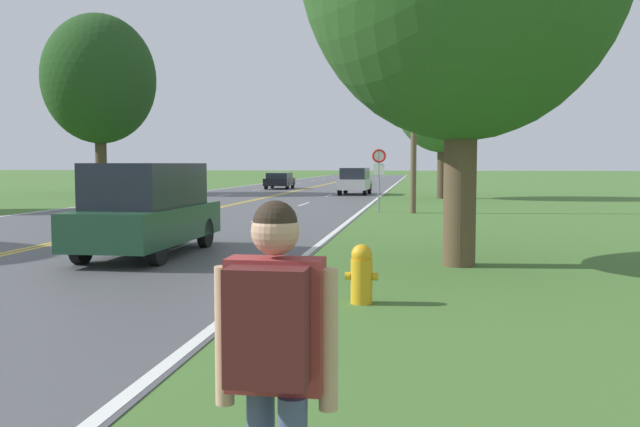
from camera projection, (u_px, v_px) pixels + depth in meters
The scene contains 9 objects.
hitchhiker_person at pixel (274, 346), 3.31m from camera, with size 0.62×0.44×1.83m.
fire_hydrant at pixel (362, 273), 9.72m from camera, with size 0.48×0.32×0.86m.
traffic_sign at pixel (379, 164), 27.80m from camera, with size 0.60×0.10×2.63m.
utility_pole_midground at pixel (414, 123), 27.27m from camera, with size 1.80×0.24×7.01m.
tree_left_verge at pixel (443, 94), 38.71m from camera, with size 5.82×5.82×9.35m.
tree_right_cluster at pixel (99, 79), 44.34m from camera, with size 7.34×7.34×11.77m.
car_dark_green_van_approaching at pixel (148, 208), 14.81m from camera, with size 1.81×4.79×2.02m.
car_silver_suv_mid_near at pixel (355, 180), 44.00m from camera, with size 1.95×4.29×1.74m.
car_black_hatchback_mid_far at pixel (280, 180), 53.95m from camera, with size 2.00×4.21×1.29m.
Camera 1 is at (9.12, 1.55, 2.01)m, focal length 38.00 mm.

